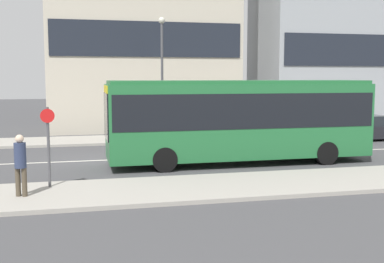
% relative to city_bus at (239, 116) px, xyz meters
% --- Properties ---
extents(ground_plane, '(120.00, 120.00, 0.00)m').
position_rel_city_bus_xyz_m(ground_plane, '(-5.78, 1.99, -1.98)').
color(ground_plane, '#444447').
extents(sidewalk_near, '(44.00, 3.50, 0.13)m').
position_rel_city_bus_xyz_m(sidewalk_near, '(-5.78, -4.26, -1.92)').
color(sidewalk_near, '#A39E93').
rests_on(sidewalk_near, ground_plane).
extents(sidewalk_far, '(44.00, 3.50, 0.13)m').
position_rel_city_bus_xyz_m(sidewalk_far, '(-5.78, 8.24, -1.92)').
color(sidewalk_far, '#A39E93').
rests_on(sidewalk_far, ground_plane).
extents(lane_centerline, '(41.80, 0.16, 0.01)m').
position_rel_city_bus_xyz_m(lane_centerline, '(-5.78, 1.99, -1.98)').
color(lane_centerline, silver).
rests_on(lane_centerline, ground_plane).
extents(city_bus, '(10.95, 2.63, 3.46)m').
position_rel_city_bus_xyz_m(city_bus, '(0.00, 0.00, 0.00)').
color(city_bus, '#236B38').
rests_on(city_bus, ground_plane).
extents(parked_car_0, '(4.39, 1.78, 1.41)m').
position_rel_city_bus_xyz_m(parked_car_0, '(9.29, 5.30, -1.32)').
color(parked_car_0, black).
rests_on(parked_car_0, ground_plane).
extents(pedestrian_near_stop, '(0.34, 0.34, 1.82)m').
position_rel_city_bus_xyz_m(pedestrian_near_stop, '(-8.20, -4.37, -0.81)').
color(pedestrian_near_stop, '#4C4233').
rests_on(pedestrian_near_stop, sidewalk_near).
extents(bus_stop_sign, '(0.44, 0.12, 2.54)m').
position_rel_city_bus_xyz_m(bus_stop_sign, '(-7.47, -3.27, -0.37)').
color(bus_stop_sign, '#4C4C51').
rests_on(bus_stop_sign, sidewalk_near).
extents(street_lamp, '(0.36, 0.36, 6.72)m').
position_rel_city_bus_xyz_m(street_lamp, '(-1.94, 7.54, 2.26)').
color(street_lamp, '#4C4C51').
rests_on(street_lamp, sidewalk_far).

